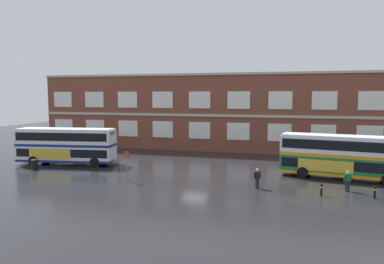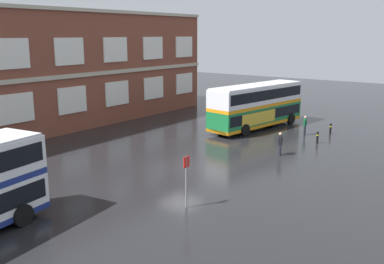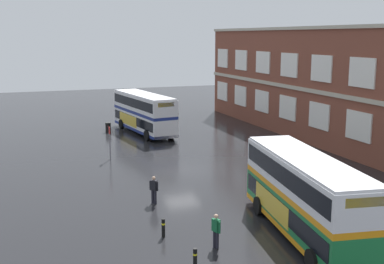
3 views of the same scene
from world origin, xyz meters
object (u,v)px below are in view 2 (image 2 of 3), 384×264
double_decker_middle (257,105)px  second_passenger (280,143)px  safety_bollard_west (330,129)px  safety_bollard_east (317,137)px  waiting_passenger (305,125)px  bus_stand_flag (186,177)px

double_decker_middle → second_passenger: (-7.28, -5.80, -1.22)m
safety_bollard_west → safety_bollard_east: same height
waiting_passenger → safety_bollard_west: waiting_passenger is taller
waiting_passenger → second_passenger: size_ratio=1.00×
double_decker_middle → safety_bollard_west: bearing=-76.0°
bus_stand_flag → safety_bollard_west: (20.64, -0.27, -1.14)m
waiting_passenger → safety_bollard_west: 2.43m
double_decker_middle → waiting_passenger: (-0.08, -4.77, -1.22)m
safety_bollard_east → bus_stand_flag: bearing=178.2°
waiting_passenger → safety_bollard_east: bearing=-137.9°
second_passenger → safety_bollard_west: 8.93m
second_passenger → safety_bollard_east: size_ratio=1.79×
waiting_passenger → bus_stand_flag: bus_stand_flag is taller
second_passenger → bus_stand_flag: size_ratio=0.63×
waiting_passenger → safety_bollard_west: (1.69, -1.68, -0.44)m
bus_stand_flag → safety_bollard_east: bearing=-1.8°
second_passenger → safety_bollard_west: second_passenger is taller
bus_stand_flag → safety_bollard_east: size_ratio=2.84×
bus_stand_flag → safety_bollard_west: bus_stand_flag is taller
waiting_passenger → double_decker_middle: bearing=89.0°
safety_bollard_east → waiting_passenger: bearing=42.1°
waiting_passenger → second_passenger: same height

